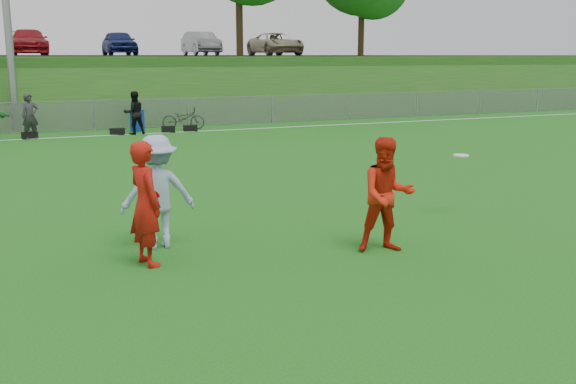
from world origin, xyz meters
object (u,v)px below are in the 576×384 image
player_red_left (146,204)px  recycling_bin (137,120)px  frisbee (461,155)px  player_red_center (387,195)px  bicycle (183,118)px  player_blue (158,192)px

player_red_left → recycling_bin: size_ratio=2.08×
player_red_left → frisbee: player_red_left is taller
player_red_center → bicycle: bearing=101.6°
player_red_left → frisbee: size_ratio=6.16×
frisbee → bicycle: bearing=94.5°
player_red_center → player_blue: size_ratio=0.99×
player_red_left → player_red_center: (3.64, -0.80, -0.02)m
frisbee → recycling_bin: 17.17m
bicycle → player_red_left: bearing=-175.3°
player_red_center → bicycle: 18.42m
player_red_left → frisbee: 6.28m
frisbee → recycling_bin: size_ratio=0.34×
frisbee → recycling_bin: frisbee is taller
bicycle → frisbee: bearing=-155.2°
player_blue → recycling_bin: bearing=-95.7°
recycling_bin → player_red_center: bearing=-87.9°
recycling_bin → bicycle: size_ratio=0.50×
player_red_center → player_blue: bearing=169.2°
recycling_bin → player_blue: bearing=-98.9°
frisbee → bicycle: size_ratio=0.17×
player_blue → bicycle: 17.35m
player_red_center → player_red_left: bearing=-176.8°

